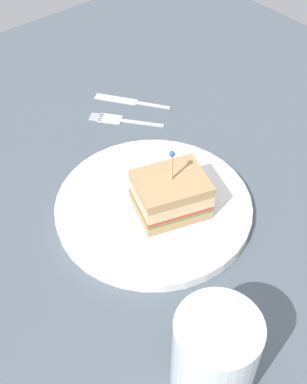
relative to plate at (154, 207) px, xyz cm
name	(u,v)px	position (x,y,z in cm)	size (l,w,h in cm)	color
ground_plane	(154,215)	(0.00, 0.00, -1.68)	(109.11, 109.11, 2.00)	#4C5660
plate	(154,207)	(0.00, 0.00, 0.00)	(25.17, 25.17, 1.36)	white
sandwich_half_center	(171,194)	(1.00, -2.10, 3.26)	(10.27, 9.23, 9.53)	tan
drink_glass	(214,357)	(-10.07, -20.85, 3.83)	(7.94, 7.94, 10.04)	#B74C33
fork	(118,119)	(7.85, 18.00, -0.50)	(8.18, 9.90, 0.35)	silver
knife	(128,101)	(12.04, 20.96, -0.50)	(8.04, 10.94, 0.35)	silver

